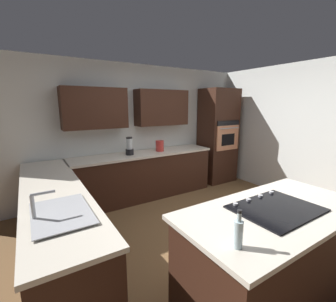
{
  "coord_description": "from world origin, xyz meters",
  "views": [
    {
      "loc": [
        2.0,
        2.2,
        1.83
      ],
      "look_at": [
        -0.21,
        -1.33,
        0.97
      ],
      "focal_mm": 24.32,
      "sensor_mm": 36.0,
      "label": 1
    }
  ],
  "objects_px": {
    "sink_unit": "(60,213)",
    "cooktop": "(275,208)",
    "wall_oven": "(218,136)",
    "blender": "(130,147)",
    "oil_bottle": "(238,233)",
    "kettle": "(160,146)"
  },
  "relations": [
    {
      "from": "blender",
      "to": "oil_bottle",
      "type": "distance_m",
      "value": 3.06
    },
    {
      "from": "blender",
      "to": "cooktop",
      "type": "bearing_deg",
      "value": 94.8
    },
    {
      "from": "kettle",
      "to": "sink_unit",
      "type": "bearing_deg",
      "value": 42.39
    },
    {
      "from": "kettle",
      "to": "oil_bottle",
      "type": "height_order",
      "value": "oil_bottle"
    },
    {
      "from": "cooktop",
      "to": "kettle",
      "type": "xyz_separation_m",
      "value": [
        -0.41,
        -2.81,
        0.1
      ]
    },
    {
      "from": "sink_unit",
      "to": "kettle",
      "type": "bearing_deg",
      "value": -137.61
    },
    {
      "from": "sink_unit",
      "to": "blender",
      "type": "height_order",
      "value": "blender"
    },
    {
      "from": "wall_oven",
      "to": "blender",
      "type": "height_order",
      "value": "wall_oven"
    },
    {
      "from": "blender",
      "to": "kettle",
      "type": "bearing_deg",
      "value": 180.0
    },
    {
      "from": "wall_oven",
      "to": "sink_unit",
      "type": "bearing_deg",
      "value": 27.35
    },
    {
      "from": "sink_unit",
      "to": "oil_bottle",
      "type": "xyz_separation_m",
      "value": [
        -0.93,
        1.12,
        0.09
      ]
    },
    {
      "from": "sink_unit",
      "to": "oil_bottle",
      "type": "height_order",
      "value": "oil_bottle"
    },
    {
      "from": "sink_unit",
      "to": "blender",
      "type": "relative_size",
      "value": 2.1
    },
    {
      "from": "sink_unit",
      "to": "oil_bottle",
      "type": "distance_m",
      "value": 1.45
    },
    {
      "from": "wall_oven",
      "to": "oil_bottle",
      "type": "distance_m",
      "value": 4.09
    },
    {
      "from": "sink_unit",
      "to": "cooktop",
      "type": "relative_size",
      "value": 0.92
    },
    {
      "from": "blender",
      "to": "kettle",
      "type": "xyz_separation_m",
      "value": [
        -0.65,
        0.0,
        -0.04
      ]
    },
    {
      "from": "wall_oven",
      "to": "cooktop",
      "type": "bearing_deg",
      "value": 54.38
    },
    {
      "from": "wall_oven",
      "to": "cooktop",
      "type": "relative_size",
      "value": 2.87
    },
    {
      "from": "wall_oven",
      "to": "kettle",
      "type": "distance_m",
      "value": 1.6
    },
    {
      "from": "wall_oven",
      "to": "sink_unit",
      "type": "distance_m",
      "value": 4.14
    },
    {
      "from": "blender",
      "to": "wall_oven",
      "type": "bearing_deg",
      "value": -179.87
    }
  ]
}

